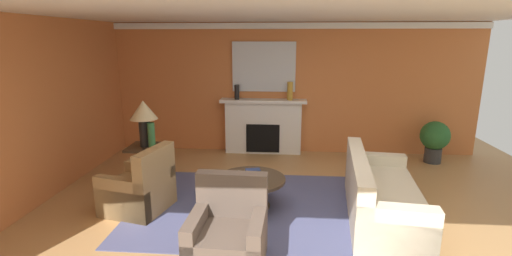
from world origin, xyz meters
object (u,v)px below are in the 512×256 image
(fireplace, at_px, (263,128))
(mantel_mirror, at_px, (264,67))
(armchair_facing_fireplace, at_px, (228,238))
(vase_mantel_left, at_px, (237,92))
(table_lamp, at_px, (144,114))
(vase_mantel_right, at_px, (290,91))
(sofa, at_px, (380,197))
(coffee_table, at_px, (251,185))
(armchair_near_window, at_px, (140,190))
(side_table, at_px, (147,163))
(potted_plant, at_px, (435,138))
(vase_on_side_table, at_px, (152,136))

(fireplace, distance_m, mantel_mirror, 1.28)
(armchair_facing_fireplace, xyz_separation_m, vase_mantel_left, (-0.41, 3.98, 1.01))
(table_lamp, bearing_deg, vase_mantel_right, 39.86)
(mantel_mirror, bearing_deg, fireplace, -90.00)
(vase_mantel_right, height_order, vase_mantel_left, vase_mantel_right)
(sofa, height_order, coffee_table, sofa)
(armchair_near_window, relative_size, vase_mantel_left, 3.18)
(mantel_mirror, relative_size, sofa, 0.60)
(side_table, height_order, table_lamp, table_lamp)
(mantel_mirror, relative_size, vase_mantel_right, 3.52)
(coffee_table, xyz_separation_m, vase_mantel_left, (-0.53, 2.59, 0.98))
(vase_mantel_right, distance_m, potted_plant, 2.99)
(armchair_facing_fireplace, relative_size, side_table, 1.36)
(coffee_table, bearing_deg, mantel_mirror, 89.55)
(coffee_table, bearing_deg, armchair_facing_fireplace, -94.90)
(side_table, xyz_separation_m, vase_on_side_table, (0.15, -0.12, 0.51))
(fireplace, distance_m, armchair_facing_fireplace, 4.04)
(mantel_mirror, distance_m, vase_mantel_left, 0.77)
(vase_mantel_left, bearing_deg, coffee_table, -78.45)
(sofa, relative_size, vase_on_side_table, 5.22)
(fireplace, bearing_deg, vase_mantel_right, -5.13)
(vase_mantel_right, bearing_deg, armchair_facing_fireplace, -99.85)
(mantel_mirror, bearing_deg, armchair_near_window, -118.09)
(vase_on_side_table, bearing_deg, mantel_mirror, 53.81)
(coffee_table, bearing_deg, potted_plant, 33.38)
(vase_mantel_right, distance_m, vase_on_side_table, 3.05)
(fireplace, relative_size, side_table, 2.57)
(fireplace, bearing_deg, armchair_near_window, -119.09)
(side_table, bearing_deg, sofa, -12.82)
(armchair_facing_fireplace, height_order, side_table, armchair_facing_fireplace)
(side_table, height_order, vase_mantel_left, vase_mantel_left)
(vase_mantel_left, bearing_deg, potted_plant, -4.81)
(coffee_table, relative_size, vase_mantel_right, 2.67)
(vase_mantel_right, bearing_deg, side_table, -140.14)
(coffee_table, distance_m, side_table, 1.88)
(side_table, height_order, vase_on_side_table, vase_on_side_table)
(mantel_mirror, distance_m, armchair_facing_fireplace, 4.42)
(sofa, bearing_deg, potted_plant, 56.09)
(side_table, bearing_deg, vase_mantel_left, 57.56)
(armchair_near_window, height_order, armchair_facing_fireplace, same)
(armchair_near_window, relative_size, vase_mantel_right, 2.58)
(armchair_facing_fireplace, xyz_separation_m, coffee_table, (0.12, 1.39, 0.03))
(vase_mantel_right, bearing_deg, fireplace, 174.87)
(mantel_mirror, bearing_deg, vase_mantel_right, -17.18)
(coffee_table, distance_m, vase_mantel_right, 2.84)
(fireplace, height_order, side_table, fireplace)
(fireplace, height_order, vase_mantel_right, vase_mantel_right)
(coffee_table, height_order, side_table, side_table)
(vase_mantel_left, bearing_deg, table_lamp, -122.44)
(potted_plant, bearing_deg, sofa, -123.91)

